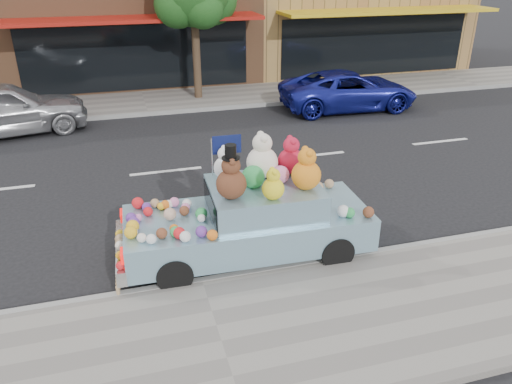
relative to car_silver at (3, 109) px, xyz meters
name	(u,v)px	position (x,y,z in m)	size (l,w,h in m)	color
ground	(166,171)	(4.26, -4.20, -0.81)	(120.00, 120.00, 0.00)	black
near_sidewalk	(222,344)	(4.26, -10.70, -0.75)	(60.00, 3.00, 0.12)	gray
far_sidewalk	(145,103)	(4.26, 2.30, -0.75)	(60.00, 3.00, 0.12)	gray
near_kerb	(202,282)	(4.26, -9.20, -0.74)	(60.00, 0.12, 0.13)	gray
far_kerb	(148,114)	(4.26, 0.80, -0.74)	(60.00, 0.12, 0.13)	gray
car_silver	(3,109)	(0.00, 0.00, 0.00)	(1.90, 4.73, 1.61)	#B4B5B9
car_blue	(349,90)	(11.13, -0.30, -0.14)	(2.21, 4.78, 1.33)	#1B2299
art_car	(250,215)	(5.29, -8.47, -0.01)	(4.54, 1.92, 2.28)	black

